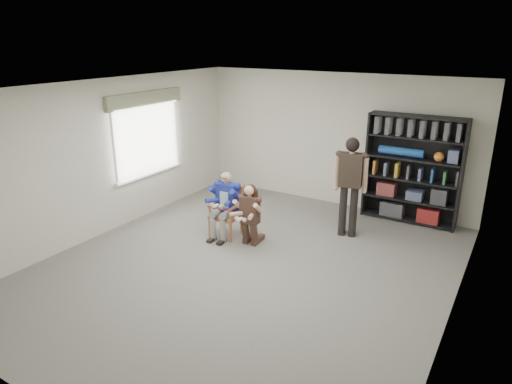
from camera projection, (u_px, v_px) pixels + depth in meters
The scene contains 8 objects.
room_shell at pixel (247, 183), 6.83m from camera, with size 6.00×7.00×2.80m, color silver, non-canonical shape.
floor at pixel (247, 267), 7.28m from camera, with size 6.00×7.00×0.01m, color slate.
window_left at pixel (148, 135), 9.01m from camera, with size 0.16×2.00×1.75m, color white, non-canonical shape.
armchair at pixel (226, 212), 8.27m from camera, with size 0.54×0.53×0.94m, color #925E3D, non-canonical shape.
seated_man at pixel (225, 205), 8.22m from camera, with size 0.53×0.73×1.22m, color navy, non-canonical shape.
kneeling_woman at pixel (249, 215), 7.86m from camera, with size 0.47×0.75×1.12m, color #3D251F, non-canonical shape.
bookshelf at pixel (412, 170), 8.76m from camera, with size 1.80×0.38×2.10m, color black, non-canonical shape.
standing_man at pixel (350, 188), 8.13m from camera, with size 0.56×0.31×1.83m, color #2C231B, non-canonical shape.
Camera 1 is at (3.48, -5.49, 3.49)m, focal length 32.00 mm.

